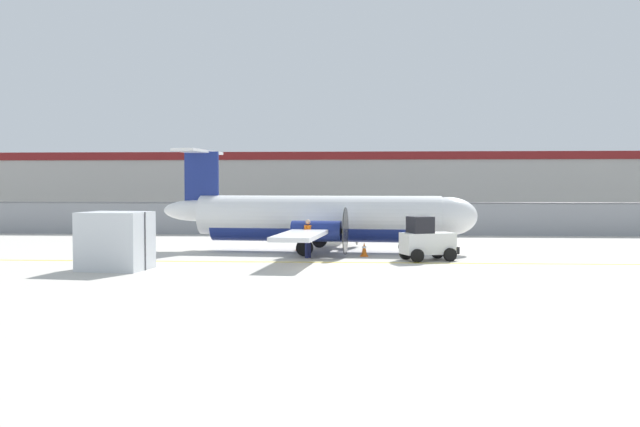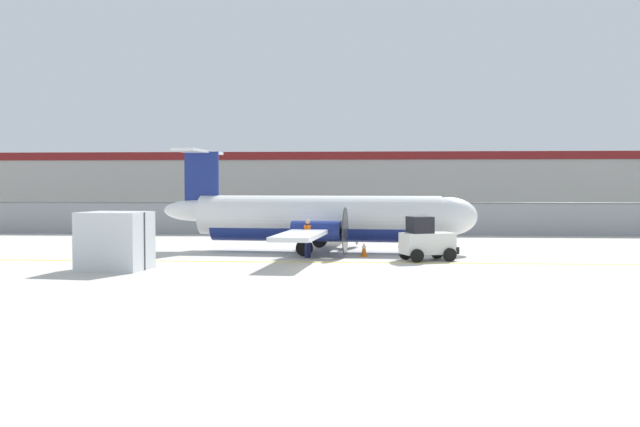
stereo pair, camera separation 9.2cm
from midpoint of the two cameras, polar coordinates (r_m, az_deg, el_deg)
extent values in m
plane|color=#BCB7AD|center=(27.64, 1.91, -4.40)|extent=(140.00, 140.00, 0.00)
cube|color=yellow|center=(29.63, 2.03, -3.93)|extent=(84.00, 0.20, 0.01)
cube|color=gray|center=(45.50, 2.60, -0.47)|extent=(98.00, 0.04, 2.00)
cylinder|color=slate|center=(45.46, 2.61, 0.85)|extent=(98.00, 0.10, 0.10)
cube|color=#38383A|center=(57.03, 2.82, -0.84)|extent=(98.00, 17.00, 0.12)
cube|color=beige|center=(75.44, 3.03, 2.37)|extent=(91.00, 8.00, 6.50)
cube|color=maroon|center=(71.50, 3.00, 4.65)|extent=(91.00, 0.20, 0.80)
cylinder|color=white|center=(34.19, -0.18, -0.15)|extent=(11.78, 2.92, 1.90)
ellipsoid|color=white|center=(33.79, 10.14, -0.22)|extent=(2.84, 2.04, 1.80)
ellipsoid|color=white|center=(35.65, -9.96, 0.24)|extent=(3.37, 1.33, 1.05)
cylinder|color=navy|center=(34.22, -0.18, -1.03)|extent=(10.56, 2.40, 1.48)
cube|color=white|center=(34.21, -0.02, -1.11)|extent=(3.00, 16.08, 0.18)
cylinder|color=navy|center=(36.75, 0.91, -0.87)|extent=(2.27, 1.09, 0.90)
cone|color=black|center=(36.61, 2.69, -0.88)|extent=(0.49, 0.48, 0.44)
cylinder|color=#262626|center=(36.60, 2.92, -0.88)|extent=(0.22, 2.10, 2.10)
cylinder|color=navy|center=(31.62, -0.38, -1.39)|extent=(2.27, 1.09, 0.90)
cone|color=black|center=(31.45, 1.69, -1.41)|extent=(0.49, 0.48, 0.44)
cylinder|color=#262626|center=(31.44, 1.96, -1.42)|extent=(0.22, 2.10, 2.10)
cube|color=navy|center=(35.53, -9.52, 2.41)|extent=(1.71, 0.33, 3.10)
cube|color=white|center=(35.62, -9.77, 4.90)|extent=(1.52, 4.88, 0.14)
cylinder|color=#59595B|center=(33.86, 6.71, -1.83)|extent=(0.15, 0.15, 0.97)
cylinder|color=black|center=(33.90, 6.71, -2.65)|extent=(0.62, 0.27, 0.60)
cylinder|color=#59595B|center=(36.47, -0.11, -1.45)|extent=(0.15, 0.15, 0.90)
cylinder|color=black|center=(36.51, -0.11, -2.15)|extent=(0.78, 0.29, 0.76)
cylinder|color=#59595B|center=(32.12, -1.32, -1.97)|extent=(0.15, 0.15, 0.90)
cylinder|color=black|center=(32.16, -1.32, -2.76)|extent=(0.78, 0.29, 0.76)
cube|color=silver|center=(30.70, 8.52, -2.38)|extent=(2.44, 1.79, 0.90)
cube|color=black|center=(30.50, 7.94, -0.90)|extent=(1.19, 1.25, 0.70)
cube|color=black|center=(31.23, 10.43, -2.86)|extent=(0.53, 1.09, 0.30)
cylinder|color=black|center=(31.60, 9.29, -3.06)|extent=(0.59, 0.36, 0.56)
cylinder|color=black|center=(30.53, 10.27, -3.26)|extent=(0.59, 0.36, 0.56)
cylinder|color=black|center=(30.98, 6.79, -3.16)|extent=(0.59, 0.36, 0.56)
cylinder|color=black|center=(29.88, 7.70, -3.37)|extent=(0.59, 0.36, 0.56)
cylinder|color=#191E4C|center=(31.31, -1.15, -2.82)|extent=(0.22, 0.22, 0.85)
cylinder|color=#191E4C|center=(31.48, -0.96, -2.79)|extent=(0.22, 0.22, 0.85)
cylinder|color=orange|center=(31.33, -1.06, -1.48)|extent=(0.46, 0.46, 0.60)
cylinder|color=orange|center=(31.15, -1.27, -1.45)|extent=(0.13, 0.13, 0.55)
cylinder|color=orange|center=(31.52, -0.85, -1.41)|extent=(0.13, 0.13, 0.55)
sphere|color=tan|center=(31.31, -1.06, -0.68)|extent=(0.22, 0.22, 0.22)
cube|color=silver|center=(28.18, -16.14, -2.11)|extent=(2.63, 2.28, 2.20)
cube|color=#333338|center=(28.18, -16.14, -2.11)|extent=(2.43, 0.38, 2.20)
cube|color=orange|center=(32.14, 3.47, -3.41)|extent=(0.36, 0.36, 0.04)
cone|color=orange|center=(32.11, 3.47, -2.84)|extent=(0.28, 0.28, 0.60)
cylinder|color=white|center=(32.10, 3.47, -2.70)|extent=(0.17, 0.17, 0.08)
cube|color=orange|center=(36.08, 10.01, -2.81)|extent=(0.36, 0.36, 0.04)
cone|color=orange|center=(36.05, 10.02, -2.30)|extent=(0.28, 0.28, 0.60)
cylinder|color=white|center=(36.04, 10.02, -2.18)|extent=(0.17, 0.17, 0.08)
cube|color=orange|center=(35.08, -1.74, -2.92)|extent=(0.36, 0.36, 0.04)
cone|color=orange|center=(35.05, -1.74, -2.40)|extent=(0.28, 0.28, 0.60)
cylinder|color=white|center=(35.05, -1.74, -2.27)|extent=(0.17, 0.17, 0.08)
cube|color=red|center=(54.32, -12.45, -0.34)|extent=(4.23, 1.77, 0.80)
cube|color=#262D38|center=(54.34, -12.61, 0.38)|extent=(2.22, 1.60, 0.56)
cylinder|color=black|center=(54.81, -10.77, -0.63)|extent=(0.60, 0.21, 0.60)
cylinder|color=black|center=(53.08, -11.28, -0.74)|extent=(0.60, 0.21, 0.60)
cylinder|color=black|center=(55.62, -13.55, -0.62)|extent=(0.60, 0.21, 0.60)
cylinder|color=black|center=(53.91, -14.15, -0.71)|extent=(0.60, 0.21, 0.60)
cube|color=slate|center=(57.18, -6.85, -0.16)|extent=(4.21, 1.73, 0.80)
cube|color=#262D38|center=(57.13, -6.70, 0.52)|extent=(2.21, 1.58, 0.56)
cylinder|color=black|center=(56.60, -8.41, -0.52)|extent=(0.60, 0.20, 0.60)
cylinder|color=black|center=(58.36, -8.03, -0.43)|extent=(0.60, 0.20, 0.60)
cylinder|color=black|center=(56.06, -5.61, -0.54)|extent=(0.60, 0.20, 0.60)
cylinder|color=black|center=(57.84, -5.32, -0.45)|extent=(0.60, 0.20, 0.60)
cube|color=black|center=(63.56, -1.95, 0.10)|extent=(4.33, 2.07, 0.80)
cube|color=#262D38|center=(63.54, -1.81, 0.72)|extent=(2.33, 1.75, 0.56)
cylinder|color=black|center=(62.71, -3.23, -0.22)|extent=(0.62, 0.25, 0.60)
cylinder|color=black|center=(64.50, -3.18, -0.15)|extent=(0.62, 0.25, 0.60)
cylinder|color=black|center=(62.68, -0.67, -0.22)|extent=(0.62, 0.25, 0.60)
cylinder|color=black|center=(64.48, -0.69, -0.15)|extent=(0.62, 0.25, 0.60)
cube|color=silver|center=(51.78, 3.99, -0.42)|extent=(4.39, 2.26, 0.80)
cube|color=#262D38|center=(51.77, 3.83, 0.34)|extent=(2.39, 1.85, 0.56)
cylinder|color=black|center=(52.52, 5.63, -0.73)|extent=(0.62, 0.28, 0.60)
cylinder|color=black|center=(50.74, 5.42, -0.84)|extent=(0.62, 0.28, 0.60)
cylinder|color=black|center=(52.88, 2.61, -0.70)|extent=(0.62, 0.28, 0.60)
cylinder|color=black|center=(51.11, 2.30, -0.81)|extent=(0.62, 0.28, 0.60)
cube|color=silver|center=(57.18, 8.44, -0.17)|extent=(4.25, 1.82, 0.80)
cube|color=#262D38|center=(57.16, 8.60, 0.51)|extent=(2.24, 1.62, 0.56)
cylinder|color=black|center=(56.24, 7.07, -0.54)|extent=(0.61, 0.22, 0.60)
cylinder|color=black|center=(58.03, 7.01, -0.45)|extent=(0.61, 0.22, 0.60)
cylinder|color=black|center=(56.39, 9.91, -0.54)|extent=(0.61, 0.22, 0.60)
cylinder|color=black|center=(58.18, 9.77, -0.45)|extent=(0.61, 0.22, 0.60)
cube|color=navy|center=(60.00, 13.23, -0.09)|extent=(4.26, 1.85, 0.80)
cube|color=#262D38|center=(59.96, 13.09, 0.56)|extent=(2.26, 1.64, 0.56)
cylinder|color=black|center=(61.10, 14.42, -0.36)|extent=(0.61, 0.22, 0.60)
cylinder|color=black|center=(59.32, 14.68, -0.44)|extent=(0.61, 0.22, 0.60)
cylinder|color=black|center=(60.74, 11.81, -0.35)|extent=(0.61, 0.22, 0.60)
cylinder|color=black|center=(58.95, 11.99, -0.44)|extent=(0.61, 0.22, 0.60)
cube|color=#19662D|center=(55.80, 17.48, -0.32)|extent=(4.25, 1.84, 0.80)
cube|color=#262D38|center=(55.73, 17.34, 0.38)|extent=(2.25, 1.63, 0.56)
cylinder|color=black|center=(57.07, 18.59, -0.60)|extent=(0.61, 0.22, 0.60)
cylinder|color=black|center=(55.35, 19.13, -0.69)|extent=(0.61, 0.22, 0.60)
cylinder|color=black|center=(56.32, 15.86, -0.60)|extent=(0.61, 0.22, 0.60)
cylinder|color=black|center=(54.58, 16.32, -0.70)|extent=(0.61, 0.22, 0.60)
camera|label=1|loc=(0.05, -90.07, 0.00)|focal=40.00mm
camera|label=2|loc=(0.05, 89.93, 0.00)|focal=40.00mm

